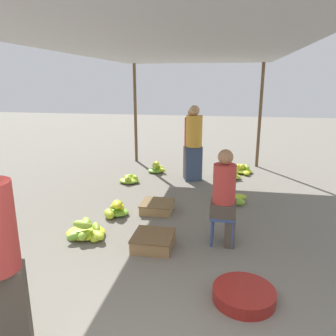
{
  "coord_description": "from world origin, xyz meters",
  "views": [
    {
      "loc": [
        0.85,
        -1.45,
        2.16
      ],
      "look_at": [
        0.0,
        3.17,
        0.92
      ],
      "focal_mm": 35.0,
      "sensor_mm": 36.0,
      "label": 1
    }
  ],
  "objects": [
    {
      "name": "vendor_seated",
      "position": [
        0.86,
        2.72,
        0.69
      ],
      "size": [
        0.35,
        0.35,
        1.32
      ],
      "color": "#4C4238",
      "rests_on": "ground"
    },
    {
      "name": "banana_pile_right_0",
      "position": [
        1.22,
        6.45,
        0.08
      ],
      "size": [
        0.53,
        0.6,
        0.22
      ],
      "color": "yellow",
      "rests_on": "ground"
    },
    {
      "name": "stool",
      "position": [
        0.84,
        2.72,
        0.34
      ],
      "size": [
        0.34,
        0.34,
        0.42
      ],
      "color": "#384C84",
      "rests_on": "ground"
    },
    {
      "name": "canopy_tarp",
      "position": [
        0.0,
        3.73,
        2.64
      ],
      "size": [
        3.66,
        7.26,
        0.04
      ],
      "primitive_type": "cube",
      "color": "#B2B2B7",
      "rests_on": "canopy_post_front_left"
    },
    {
      "name": "canopy_post_back_right",
      "position": [
        1.63,
        7.16,
        1.31
      ],
      "size": [
        0.08,
        0.08,
        2.62
      ],
      "primitive_type": "cylinder",
      "color": "brown",
      "rests_on": "ground"
    },
    {
      "name": "crate_mid",
      "position": [
        -0.06,
        2.43,
        0.09
      ],
      "size": [
        0.54,
        0.54,
        0.19
      ],
      "color": "olive",
      "rests_on": "ground"
    },
    {
      "name": "basin_black",
      "position": [
        1.09,
        1.52,
        0.07
      ],
      "size": [
        0.64,
        0.64,
        0.13
      ],
      "color": "maroon",
      "rests_on": "ground"
    },
    {
      "name": "shopper_walking_far",
      "position": [
        0.13,
        5.62,
        0.87
      ],
      "size": [
        0.42,
        0.42,
        1.67
      ],
      "color": "#384766",
      "rests_on": "ground"
    },
    {
      "name": "banana_pile_left_1",
      "position": [
        -1.05,
        2.55,
        0.09
      ],
      "size": [
        0.67,
        0.58,
        0.28
      ],
      "color": "#B0CB2D",
      "rests_on": "ground"
    },
    {
      "name": "shopper_walking_mid",
      "position": [
        0.07,
        5.76,
        0.83
      ],
      "size": [
        0.43,
        0.43,
        1.6
      ],
      "color": "#4C4238",
      "rests_on": "ground"
    },
    {
      "name": "banana_pile_left_0",
      "position": [
        -1.25,
        5.19,
        0.07
      ],
      "size": [
        0.46,
        0.53,
        0.17
      ],
      "color": "#9AC231",
      "rests_on": "ground"
    },
    {
      "name": "banana_pile_right_2",
      "position": [
        0.97,
        4.37,
        0.08
      ],
      "size": [
        0.6,
        0.54,
        0.27
      ],
      "color": "yellow",
      "rests_on": "ground"
    },
    {
      "name": "banana_pile_left_2",
      "position": [
        -0.82,
        6.1,
        0.12
      ],
      "size": [
        0.48,
        0.4,
        0.28
      ],
      "color": "#A2C52F",
      "rests_on": "ground"
    },
    {
      "name": "crate_near",
      "position": [
        -0.28,
        3.68,
        0.08
      ],
      "size": [
        0.53,
        0.53,
        0.16
      ],
      "color": "#9E7A4C",
      "rests_on": "ground"
    },
    {
      "name": "canopy_post_back_left",
      "position": [
        -1.63,
        7.16,
        1.31
      ],
      "size": [
        0.08,
        0.08,
        2.62
      ],
      "primitive_type": "cylinder",
      "color": "brown",
      "rests_on": "ground"
    },
    {
      "name": "banana_pile_left_3",
      "position": [
        -0.92,
        3.4,
        0.1
      ],
      "size": [
        0.42,
        0.58,
        0.26
      ],
      "color": "#B9CE2B",
      "rests_on": "ground"
    },
    {
      "name": "banana_pile_right_1",
      "position": [
        0.96,
        5.88,
        0.12
      ],
      "size": [
        0.45,
        0.53,
        0.3
      ],
      "color": "#82B835",
      "rests_on": "ground"
    }
  ]
}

